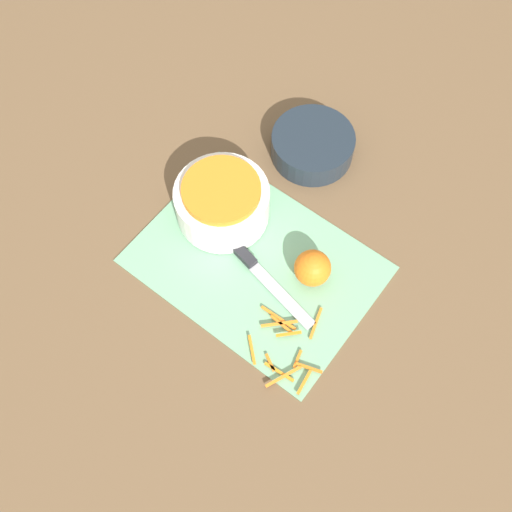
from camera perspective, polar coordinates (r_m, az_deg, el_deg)
The scene contains 7 objects.
ground_plane at distance 1.12m, azimuth -0.00°, elevation -0.82°, with size 4.00×4.00×0.00m, color brown.
cutting_board at distance 1.12m, azimuth -0.00°, elevation -0.75°, with size 0.43×0.32×0.01m.
bowl_speckled at distance 1.13m, azimuth -3.24°, elevation 5.22°, with size 0.18×0.18×0.09m.
bowl_dark at distance 1.24m, azimuth 5.41°, elevation 10.46°, with size 0.17×0.17×0.05m.
knife at distance 1.11m, azimuth -0.63°, elevation -0.47°, with size 0.25×0.07×0.02m.
orange_left at distance 1.08m, azimuth 5.40°, elevation -1.15°, with size 0.07×0.07×0.07m.
peel_pile at distance 1.05m, azimuth 2.90°, elevation -8.66°, with size 0.16×0.18×0.01m.
Camera 1 is at (0.30, -0.38, 1.01)m, focal length 42.00 mm.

